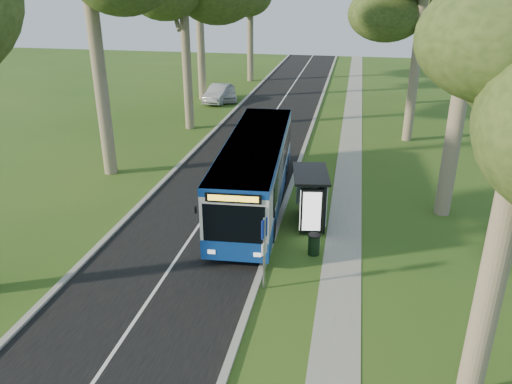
{
  "coord_description": "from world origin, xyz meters",
  "views": [
    {
      "loc": [
        2.97,
        -16.9,
        10.23
      ],
      "look_at": [
        -0.98,
        3.09,
        1.6
      ],
      "focal_mm": 35.0,
      "sensor_mm": 36.0,
      "label": 1
    }
  ],
  "objects_px": {
    "bus_stop_sign": "(264,246)",
    "car_white": "(227,93)",
    "litter_bin": "(314,244)",
    "car_silver": "(219,93)",
    "bus_shelter": "(313,191)",
    "bus": "(255,171)"
  },
  "relations": [
    {
      "from": "bus_stop_sign",
      "to": "litter_bin",
      "type": "distance_m",
      "value": 3.44
    },
    {
      "from": "bus_shelter",
      "to": "car_white",
      "type": "relative_size",
      "value": 0.77
    },
    {
      "from": "bus_stop_sign",
      "to": "car_white",
      "type": "height_order",
      "value": "bus_stop_sign"
    },
    {
      "from": "car_white",
      "to": "bus",
      "type": "bearing_deg",
      "value": -90.56
    },
    {
      "from": "bus",
      "to": "car_silver",
      "type": "distance_m",
      "value": 23.05
    },
    {
      "from": "bus",
      "to": "bus_shelter",
      "type": "height_order",
      "value": "bus"
    },
    {
      "from": "bus_shelter",
      "to": "car_silver",
      "type": "bearing_deg",
      "value": 105.31
    },
    {
      "from": "bus_shelter",
      "to": "car_white",
      "type": "distance_m",
      "value": 26.35
    },
    {
      "from": "car_silver",
      "to": "bus_shelter",
      "type": "bearing_deg",
      "value": -61.83
    },
    {
      "from": "litter_bin",
      "to": "car_silver",
      "type": "height_order",
      "value": "car_silver"
    },
    {
      "from": "litter_bin",
      "to": "car_silver",
      "type": "xyz_separation_m",
      "value": [
        -11.0,
        26.12,
        0.33
      ]
    },
    {
      "from": "litter_bin",
      "to": "car_white",
      "type": "relative_size",
      "value": 0.23
    },
    {
      "from": "bus_shelter",
      "to": "car_white",
      "type": "height_order",
      "value": "bus_shelter"
    },
    {
      "from": "bus",
      "to": "car_silver",
      "type": "relative_size",
      "value": 2.69
    },
    {
      "from": "bus",
      "to": "bus_stop_sign",
      "type": "height_order",
      "value": "bus"
    },
    {
      "from": "bus",
      "to": "car_white",
      "type": "relative_size",
      "value": 3.24
    },
    {
      "from": "bus",
      "to": "bus_shelter",
      "type": "xyz_separation_m",
      "value": [
        2.95,
        -1.89,
        -0.02
      ]
    },
    {
      "from": "bus",
      "to": "car_silver",
      "type": "xyz_separation_m",
      "value": [
        -7.71,
        21.7,
        -0.94
      ]
    },
    {
      "from": "bus_stop_sign",
      "to": "bus_shelter",
      "type": "xyz_separation_m",
      "value": [
        1.2,
        5.33,
        -0.04
      ]
    },
    {
      "from": "litter_bin",
      "to": "car_white",
      "type": "xyz_separation_m",
      "value": [
        -10.39,
        26.87,
        0.22
      ]
    },
    {
      "from": "bus_shelter",
      "to": "car_white",
      "type": "bearing_deg",
      "value": 103.42
    },
    {
      "from": "bus",
      "to": "litter_bin",
      "type": "height_order",
      "value": "bus"
    }
  ]
}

